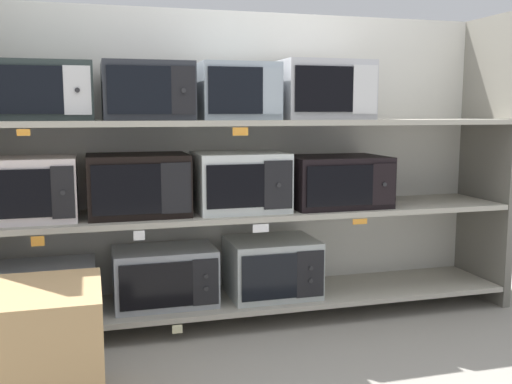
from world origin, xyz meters
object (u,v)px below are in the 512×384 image
at_px(microwave_1, 165,276).
at_px(microwave_7, 35,91).
at_px(microwave_3, 30,189).
at_px(microwave_0, 43,289).
at_px(microwave_9, 236,92).
at_px(microwave_8, 147,91).
at_px(microwave_2, 272,267).
at_px(microwave_4, 138,185).
at_px(microwave_5, 240,182).
at_px(microwave_10, 323,90).
at_px(microwave_6, 336,181).
at_px(shipping_carton, 36,350).

height_order(microwave_1, microwave_7, microwave_7).
xyz_separation_m(microwave_1, microwave_3, (-0.68, 0.00, 0.51)).
xyz_separation_m(microwave_0, microwave_9, (1.05, -0.00, 1.03)).
bearing_deg(microwave_7, microwave_8, -0.00).
height_order(microwave_2, microwave_4, microwave_4).
xyz_separation_m(microwave_0, microwave_5, (1.07, 0.00, 0.54)).
relative_size(microwave_4, microwave_10, 1.03).
height_order(microwave_6, microwave_10, microwave_10).
bearing_deg(microwave_9, microwave_4, 179.99).
bearing_deg(microwave_7, microwave_4, 0.01).
bearing_deg(microwave_6, microwave_8, -180.00).
height_order(microwave_0, microwave_4, microwave_4).
relative_size(microwave_2, microwave_3, 1.08).
distance_m(microwave_7, shipping_carton, 1.31).
relative_size(microwave_1, shipping_carton, 1.07).
distance_m(microwave_5, microwave_8, 0.71).
xyz_separation_m(microwave_3, microwave_8, (0.60, -0.00, 0.50)).
height_order(microwave_5, microwave_8, microwave_8).
relative_size(microwave_8, microwave_9, 1.09).
height_order(microwave_7, shipping_carton, microwave_7).
bearing_deg(microwave_7, microwave_0, 179.05).
xyz_separation_m(microwave_2, microwave_4, (-0.75, -0.00, 0.51)).
relative_size(microwave_5, microwave_8, 1.09).
bearing_deg(microwave_4, microwave_8, -0.07).
relative_size(microwave_5, shipping_carton, 0.96).
bearing_deg(microwave_5, microwave_9, -179.01).
xyz_separation_m(microwave_5, microwave_10, (0.49, -0.00, 0.51)).
distance_m(microwave_0, microwave_9, 1.47).
height_order(microwave_4, microwave_9, microwave_9).
bearing_deg(microwave_7, shipping_carton, -88.65).
bearing_deg(microwave_8, microwave_2, 0.01).
height_order(microwave_2, shipping_carton, shipping_carton).
distance_m(microwave_7, microwave_10, 1.55).
bearing_deg(microwave_8, microwave_9, 0.00).
xyz_separation_m(microwave_2, microwave_9, (-0.21, -0.00, 1.01)).
bearing_deg(microwave_3, microwave_9, -0.01).
height_order(microwave_0, microwave_10, microwave_10).
bearing_deg(shipping_carton, microwave_8, 55.61).
height_order(microwave_0, microwave_6, microwave_6).
xyz_separation_m(microwave_1, microwave_5, (0.43, 0.00, 0.51)).
xyz_separation_m(microwave_0, microwave_8, (0.57, -0.00, 1.03)).
bearing_deg(microwave_9, microwave_2, 0.02).
height_order(microwave_7, microwave_8, microwave_8).
height_order(microwave_0, shipping_carton, shipping_carton).
distance_m(microwave_5, microwave_10, 0.71).
xyz_separation_m(microwave_1, microwave_8, (-0.07, -0.00, 1.01)).
bearing_deg(microwave_0, microwave_4, -0.02).
bearing_deg(microwave_0, microwave_7, -0.95).
bearing_deg(microwave_1, microwave_8, -179.97).
bearing_deg(microwave_10, microwave_2, -179.97).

